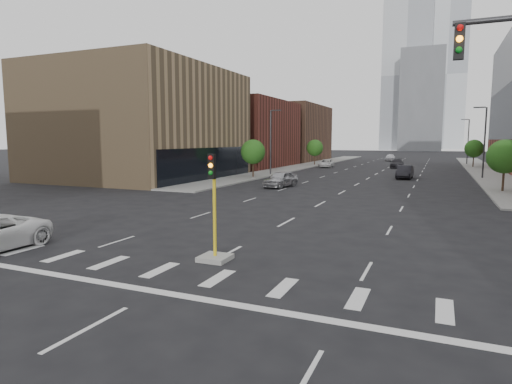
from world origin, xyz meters
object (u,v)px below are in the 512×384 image
Objects in this scene: car_near_left at (280,179)px; car_deep_right at (397,163)px; car_mid_right at (405,172)px; car_far_left at (326,163)px; car_distant at (390,157)px; median_traffic_signal at (214,237)px.

car_near_left is 38.19m from car_deep_right.
car_far_left is at bearing 130.36° from car_mid_right.
car_distant is at bearing 94.30° from car_deep_right.
car_near_left reaches higher than car_deep_right.
car_distant reaches higher than car_near_left.
car_deep_right is (8.43, 37.25, -0.05)m from car_near_left.
median_traffic_signal reaches higher than car_near_left.
car_near_left is at bearing -124.45° from car_mid_right.
car_near_left is 0.97× the size of car_mid_right.
median_traffic_signal reaches higher than car_distant.
car_deep_right is 1.10× the size of car_distant.
median_traffic_signal is 0.88× the size of car_distant.
car_near_left is 0.97× the size of car_far_left.
median_traffic_signal is 64.32m from car_deep_right.
car_near_left is at bearing -89.92° from car_far_left.
car_distant is (-6.61, 47.16, 0.01)m from car_mid_right.
median_traffic_signal is 0.85× the size of car_far_left.
car_mid_right is at bearing 84.18° from median_traffic_signal.
median_traffic_signal is 0.86× the size of car_mid_right.
car_far_left is (-14.86, 18.31, -0.13)m from car_mid_right.
car_far_left is at bearing -107.73° from car_distant.
car_far_left is 30.00m from car_distant.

